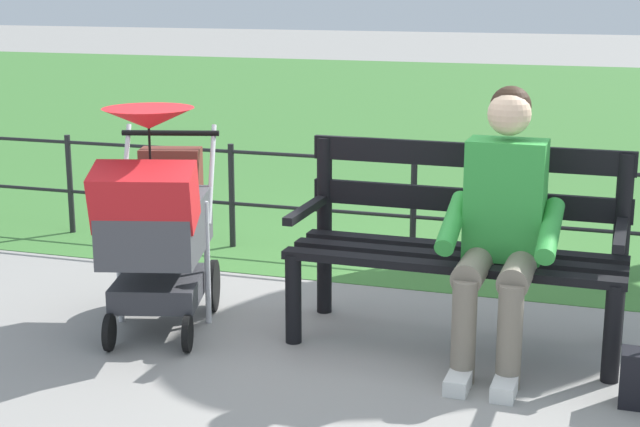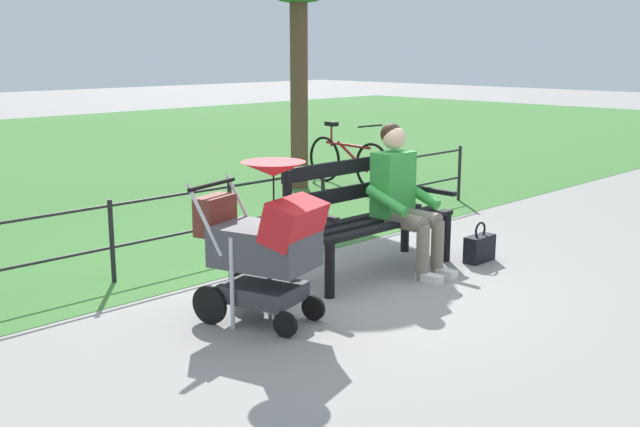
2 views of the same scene
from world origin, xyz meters
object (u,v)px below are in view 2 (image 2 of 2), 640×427
(person_on_bench, at_px, (402,194))
(bicycle, at_px, (347,160))
(handbag, at_px, (480,248))
(stroller, at_px, (265,241))
(park_bench, at_px, (365,211))

(person_on_bench, xyz_separation_m, bicycle, (-2.74, -3.18, -0.31))
(handbag, distance_m, bicycle, 4.05)
(stroller, bearing_deg, handbag, 175.56)
(person_on_bench, height_order, stroller, person_on_bench)
(handbag, bearing_deg, stroller, -4.44)
(stroller, distance_m, bicycle, 5.53)
(person_on_bench, bearing_deg, handbag, 155.60)
(park_bench, distance_m, bicycle, 4.19)
(park_bench, relative_size, stroller, 1.40)
(bicycle, bearing_deg, park_bench, 44.95)
(park_bench, distance_m, handbag, 1.17)
(park_bench, bearing_deg, bicycle, -135.05)
(park_bench, height_order, handbag, park_bench)
(park_bench, xyz_separation_m, handbag, (-0.95, 0.55, -0.40))
(stroller, bearing_deg, person_on_bench, -175.21)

